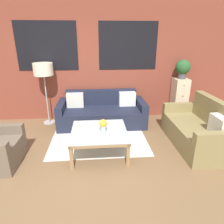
% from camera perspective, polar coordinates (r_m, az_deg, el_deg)
% --- Properties ---
extents(ground_plane, '(16.00, 16.00, 0.00)m').
position_cam_1_polar(ground_plane, '(3.26, -6.70, -17.43)').
color(ground_plane, brown).
extents(wall_back_brick, '(8.40, 0.09, 2.80)m').
position_cam_1_polar(wall_back_brick, '(5.04, -6.63, 13.75)').
color(wall_back_brick, brown).
rests_on(wall_back_brick, ground_plane).
extents(rug, '(1.95, 1.62, 0.00)m').
position_cam_1_polar(rug, '(4.29, -3.76, -7.22)').
color(rug, silver).
rests_on(rug, ground_plane).
extents(couch_dark, '(2.05, 0.88, 0.78)m').
position_cam_1_polar(couch_dark, '(4.84, -2.90, -0.26)').
color(couch_dark, '#1E2338').
rests_on(couch_dark, ground_plane).
extents(settee_vintage, '(0.80, 1.61, 0.92)m').
position_cam_1_polar(settee_vintage, '(4.22, 23.32, -4.80)').
color(settee_vintage, olive).
rests_on(settee_vintage, ground_plane).
extents(coffee_table, '(0.98, 0.98, 0.44)m').
position_cam_1_polar(coffee_table, '(3.60, -3.70, -6.22)').
color(coffee_table, silver).
rests_on(coffee_table, ground_plane).
extents(floor_lamp, '(0.44, 0.44, 1.46)m').
position_cam_1_polar(floor_lamp, '(4.88, -19.01, 10.95)').
color(floor_lamp, '#B2B2B7').
rests_on(floor_lamp, ground_plane).
extents(drawer_cabinet, '(0.34, 0.40, 1.04)m').
position_cam_1_polar(drawer_cabinet, '(5.39, 18.59, 3.59)').
color(drawer_cabinet, beige).
rests_on(drawer_cabinet, ground_plane).
extents(potted_plant, '(0.36, 0.36, 0.46)m').
position_cam_1_polar(potted_plant, '(5.23, 19.58, 11.77)').
color(potted_plant, '#47474C').
rests_on(potted_plant, drawer_cabinet).
extents(flower_vase, '(0.14, 0.14, 0.23)m').
position_cam_1_polar(flower_vase, '(3.48, -2.54, -3.64)').
color(flower_vase, '#ADBCC6').
rests_on(flower_vase, coffee_table).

